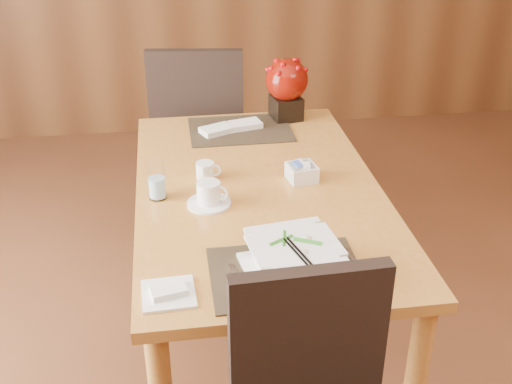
{
  "coord_description": "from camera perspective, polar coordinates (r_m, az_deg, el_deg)",
  "views": [
    {
      "loc": [
        -0.31,
        -1.47,
        1.87
      ],
      "look_at": [
        -0.05,
        0.35,
        0.87
      ],
      "focal_mm": 45.0,
      "sensor_mm": 36.0,
      "label": 1
    }
  ],
  "objects": [
    {
      "name": "far_chair",
      "position": [
        3.33,
        -5.07,
        5.62
      ],
      "size": [
        0.54,
        0.54,
        1.03
      ],
      "rotation": [
        0.0,
        0.0,
        3.01
      ],
      "color": "black",
      "rests_on": "ground"
    },
    {
      "name": "placemat_far",
      "position": [
        2.87,
        -1.4,
        5.57
      ],
      "size": [
        0.45,
        0.33,
        0.01
      ],
      "primitive_type": "cube",
      "color": "black",
      "rests_on": "dining_table"
    },
    {
      "name": "bread_plate",
      "position": [
        1.84,
        -7.78,
        -8.98
      ],
      "size": [
        0.16,
        0.16,
        0.01
      ],
      "primitive_type": "cube",
      "rotation": [
        0.0,
        0.0,
        0.05
      ],
      "color": "white",
      "rests_on": "dining_table"
    },
    {
      "name": "placemat_near",
      "position": [
        1.91,
        2.71,
        -7.24
      ],
      "size": [
        0.45,
        0.33,
        0.01
      ],
      "primitive_type": "cube",
      "color": "black",
      "rests_on": "dining_table"
    },
    {
      "name": "coffee_cup",
      "position": [
        2.25,
        -4.23,
        -0.28
      ],
      "size": [
        0.16,
        0.16,
        0.09
      ],
      "rotation": [
        0.0,
        0.0,
        -0.43
      ],
      "color": "white",
      "rests_on": "dining_table"
    },
    {
      "name": "water_glass",
      "position": [
        2.3,
        -8.82,
        1.13
      ],
      "size": [
        0.07,
        0.07,
        0.15
      ],
      "primitive_type": "cylinder",
      "rotation": [
        0.0,
        0.0,
        -0.1
      ],
      "color": "white",
      "rests_on": "dining_table"
    },
    {
      "name": "dining_table",
      "position": [
        2.42,
        0.24,
        -1.64
      ],
      "size": [
        0.9,
        1.5,
        0.75
      ],
      "color": "#C38236",
      "rests_on": "ground"
    },
    {
      "name": "napkins_far",
      "position": [
        2.86,
        -2.04,
        5.81
      ],
      "size": [
        0.29,
        0.18,
        0.02
      ],
      "primitive_type": null,
      "rotation": [
        0.0,
        0.0,
        0.31
      ],
      "color": "white",
      "rests_on": "dining_table"
    },
    {
      "name": "sugar_caddy",
      "position": [
        2.42,
        4.09,
        1.74
      ],
      "size": [
        0.12,
        0.12,
        0.06
      ],
      "primitive_type": "cube",
      "rotation": [
        0.0,
        0.0,
        0.16
      ],
      "color": "white",
      "rests_on": "dining_table"
    },
    {
      "name": "berry_decor",
      "position": [
        2.94,
        2.73,
        9.44
      ],
      "size": [
        0.19,
        0.19,
        0.28
      ],
      "rotation": [
        0.0,
        0.0,
        0.19
      ],
      "color": "black",
      "rests_on": "dining_table"
    },
    {
      "name": "soup_setting",
      "position": [
        1.88,
        3.42,
        -6.09
      ],
      "size": [
        0.31,
        0.31,
        0.11
      ],
      "rotation": [
        0.0,
        0.0,
        0.14
      ],
      "color": "white",
      "rests_on": "dining_table"
    },
    {
      "name": "creamer_jug",
      "position": [
        2.44,
        -4.54,
        1.92
      ],
      "size": [
        0.11,
        0.11,
        0.06
      ],
      "primitive_type": null,
      "rotation": [
        0.0,
        0.0,
        -0.28
      ],
      "color": "white",
      "rests_on": "dining_table"
    }
  ]
}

